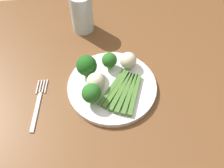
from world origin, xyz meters
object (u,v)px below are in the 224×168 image
Objects in this scene: dining_table at (89,105)px; fork at (38,103)px; broccoli_back_right at (109,60)px; water_glass at (82,13)px; asparagus_bundle at (123,91)px; cauliflower_back at (96,82)px; plate at (112,87)px; broccoli_outer_edge at (87,66)px; broccoli_front_left at (91,93)px; cauliflower_mid at (128,60)px.

fork is (-0.13, -0.05, 0.12)m from dining_table.
broccoli_back_right is 0.41× the size of water_glass.
dining_table is 24.62× the size of broccoli_back_right.
cauliflower_back reaches higher than asparagus_bundle.
water_glass reaches higher than plate.
asparagus_bundle is 2.16× the size of broccoli_outer_edge.
water_glass reaches higher than broccoli_front_left.
asparagus_bundle is 1.16× the size of water_glass.
water_glass reaches higher than broccoli_outer_edge.
broccoli_back_right is at bearing -57.65° from fork.
broccoli_front_left is 0.05m from cauliflower_back.
broccoli_front_left is (-0.08, -0.02, 0.03)m from asparagus_bundle.
plate is 0.27m from water_glass.
broccoli_back_right is (-0.03, 0.09, 0.02)m from asparagus_bundle.
cauliflower_back is (0.02, -0.05, -0.01)m from broccoli_outer_edge.
broccoli_front_left is 0.37× the size of fork.
asparagus_bundle is 0.10m from cauliflower_mid.
cauliflower_back is at bearing -65.97° from broccoli_outer_edge.
dining_table is 0.18m from broccoli_front_left.
plate is at bearing -74.31° from fork.
fork is at bearing -156.24° from broccoli_back_right.
broccoli_outer_edge is 1.45× the size of cauliflower_mid.
asparagus_bundle is at bearing -72.37° from water_glass.
cauliflower_back is (0.01, 0.04, -0.01)m from broccoli_front_left.
plate is at bearing -75.98° from water_glass.
broccoli_front_left is 0.48× the size of water_glass.
broccoli_outer_edge reaches higher than cauliflower_mid.
asparagus_bundle is 2.43× the size of broccoli_front_left.
plate reaches higher than fork.
fork is at bearing -161.11° from cauliflower_mid.
asparagus_bundle is 0.10m from broccoli_back_right.
dining_table is at bearing -113.39° from broccoli_outer_edge.
broccoli_front_left is 0.15m from cauliflower_mid.
cauliflower_mid is 0.95× the size of cauliflower_back.
broccoli_back_right reaches higher than cauliflower_mid.
plate is at bearing -21.77° from dining_table.
plate is 0.04m from asparagus_bundle.
plate is 1.89× the size of water_glass.
broccoli_outer_edge reaches higher than plate.
broccoli_back_right is 1.05× the size of cauliflower_back.
water_glass is (-0.06, 0.25, 0.06)m from plate.
dining_table is 5.27× the size of plate.
dining_table is 0.18m from broccoli_back_right.
cauliflower_mid is (0.11, 0.11, -0.01)m from broccoli_front_left.
broccoli_front_left is at bearing -86.26° from broccoli_outer_edge.
broccoli_back_right is at bearing 89.22° from plate.
water_glass is at bearing 94.49° from cauliflower_back.
broccoli_back_right is 0.20m from water_glass.
asparagus_bundle is at bearing -21.52° from cauliflower_back.
cauliflower_back is at bearing 71.59° from broccoli_front_left.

